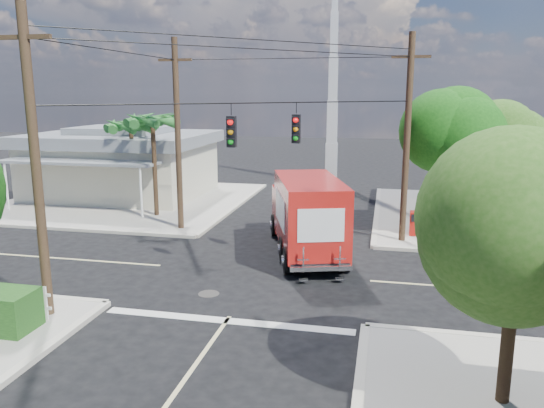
% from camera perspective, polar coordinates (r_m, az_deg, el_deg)
% --- Properties ---
extents(ground, '(120.00, 120.00, 0.00)m').
position_cam_1_polar(ground, '(19.80, -1.23, -7.42)').
color(ground, black).
rests_on(ground, ground).
extents(sidewalk_ne, '(14.12, 14.12, 0.14)m').
position_cam_1_polar(sidewalk_ne, '(30.47, 24.25, -1.44)').
color(sidewalk_ne, '#AAA499').
rests_on(sidewalk_ne, ground).
extents(sidewalk_nw, '(14.12, 14.12, 0.14)m').
position_cam_1_polar(sidewalk_nw, '(33.44, -15.18, 0.32)').
color(sidewalk_nw, '#AAA499').
rests_on(sidewalk_nw, ground).
extents(road_markings, '(32.00, 32.00, 0.01)m').
position_cam_1_polar(road_markings, '(18.46, -2.31, -8.88)').
color(road_markings, beige).
rests_on(road_markings, ground).
extents(building_ne, '(11.80, 10.20, 4.50)m').
position_cam_1_polar(building_ne, '(31.50, 27.09, 2.89)').
color(building_ne, beige).
rests_on(building_ne, sidewalk_ne).
extents(building_nw, '(10.80, 10.20, 4.30)m').
position_cam_1_polar(building_nw, '(34.99, -15.83, 4.36)').
color(building_nw, beige).
rests_on(building_nw, sidewalk_nw).
extents(radio_tower, '(0.80, 0.80, 17.00)m').
position_cam_1_polar(radio_tower, '(38.37, 6.53, 10.49)').
color(radio_tower, silver).
rests_on(radio_tower, ground).
extents(tree_ne_front, '(4.21, 4.14, 6.66)m').
position_cam_1_polar(tree_ne_front, '(25.15, 18.83, 7.21)').
color(tree_ne_front, '#422D1C').
rests_on(tree_ne_front, sidewalk_ne).
extents(tree_ne_back, '(3.77, 3.66, 5.82)m').
position_cam_1_polar(tree_ne_back, '(27.77, 23.61, 6.04)').
color(tree_ne_back, '#422D1C').
rests_on(tree_ne_back, sidewalk_ne).
extents(tree_se, '(3.67, 3.54, 5.62)m').
position_cam_1_polar(tree_se, '(11.52, 25.18, -1.86)').
color(tree_se, '#422D1C').
rests_on(tree_se, sidewalk_se).
extents(palm_nw_front, '(3.01, 3.08, 5.59)m').
position_cam_1_polar(palm_nw_front, '(28.31, -12.73, 8.57)').
color(palm_nw_front, '#422D1C').
rests_on(palm_nw_front, sidewalk_nw).
extents(palm_nw_back, '(3.01, 3.08, 5.19)m').
position_cam_1_polar(palm_nw_back, '(30.55, -14.95, 7.99)').
color(palm_nw_back, '#422D1C').
rests_on(palm_nw_back, sidewalk_nw).
extents(utility_poles, '(12.00, 10.68, 9.00)m').
position_cam_1_polar(utility_poles, '(20.73, -4.55, 6.67)').
color(utility_poles, '#473321').
rests_on(utility_poles, ground).
extents(vending_boxes, '(1.90, 0.50, 1.10)m').
position_cam_1_polar(vending_boxes, '(25.15, 16.74, -2.08)').
color(vending_boxes, red).
rests_on(vending_boxes, sidewalk_ne).
extents(delivery_truck, '(4.26, 7.74, 3.22)m').
position_cam_1_polar(delivery_truck, '(21.82, 3.74, -1.14)').
color(delivery_truck, black).
rests_on(delivery_truck, ground).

